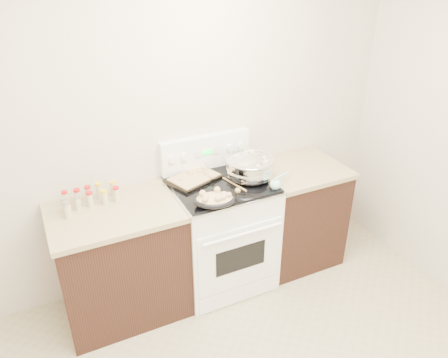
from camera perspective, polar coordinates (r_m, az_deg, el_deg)
room_shell at (r=1.77m, az=9.17°, el=-1.02°), size 4.10×3.60×2.75m
counter_left at (r=3.43m, az=-13.26°, el=-10.42°), size 0.93×0.67×0.92m
counter_right at (r=3.94m, az=9.23°, el=-4.36°), size 0.73×0.67×0.92m
kitchen_range at (r=3.61m, az=-0.38°, el=-6.79°), size 0.78×0.73×1.22m
mixing_bowl at (r=3.40m, az=3.43°, el=1.39°), size 0.44×0.44×0.22m
roasting_pan at (r=3.05m, az=-1.23°, el=-2.68°), size 0.34×0.28×0.11m
baking_sheet at (r=3.41m, az=-3.87°, el=0.16°), size 0.46×0.39×0.06m
wooden_spoon at (r=3.27m, az=1.62°, el=-1.20°), size 0.09×0.27×0.04m
blue_ladle at (r=3.31m, az=6.80°, el=-0.57°), size 0.26×0.18×0.11m
spice_jars at (r=3.24m, az=-17.34°, el=-2.36°), size 0.40×0.22×0.13m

